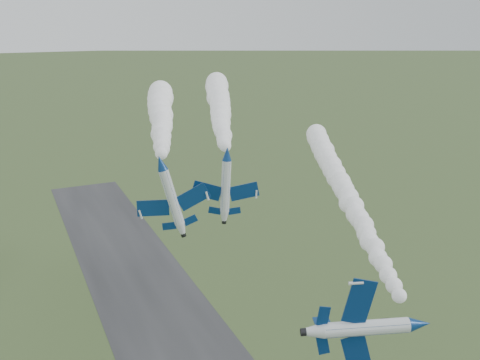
% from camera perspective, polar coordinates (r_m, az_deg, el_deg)
% --- Properties ---
extents(jet_lead, '(7.67, 13.89, 11.86)m').
position_cam_1_polar(jet_lead, '(63.30, 18.67, -14.41)').
color(jet_lead, silver).
extents(smoke_trail_jet_lead, '(29.99, 70.44, 4.84)m').
position_cam_1_polar(smoke_trail_jet_lead, '(98.07, 10.98, -0.92)').
color(smoke_trail_jet_lead, white).
extents(jet_pair_left, '(9.93, 11.86, 3.65)m').
position_cam_1_polar(jet_pair_left, '(71.81, -8.46, 1.81)').
color(jet_pair_left, silver).
extents(smoke_trail_jet_pair_left, '(23.45, 55.96, 5.54)m').
position_cam_1_polar(smoke_trail_jet_pair_left, '(102.16, -8.43, 6.72)').
color(smoke_trail_jet_pair_left, white).
extents(jet_pair_right, '(9.59, 11.10, 2.83)m').
position_cam_1_polar(jet_pair_right, '(74.49, -1.38, 2.81)').
color(jet_pair_right, silver).
extents(smoke_trail_jet_pair_right, '(24.60, 58.56, 5.31)m').
position_cam_1_polar(smoke_trail_jet_pair_right, '(106.05, -2.19, 7.74)').
color(smoke_trail_jet_pair_right, white).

